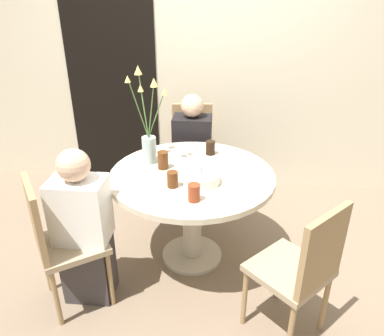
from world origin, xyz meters
TOP-DOWN VIEW (x-y plane):
  - ground_plane at (0.00, 0.00)m, footprint 16.00×16.00m
  - wall_back at (0.00, 1.35)m, footprint 8.00×0.05m
  - doorway_panel at (-0.93, 1.31)m, footprint 0.90×0.01m
  - dining_table at (0.00, 0.00)m, footprint 1.17×1.17m
  - chair_far_back at (-0.09, 0.95)m, footprint 0.44×0.44m
  - chair_right_flank at (-0.79, -0.54)m, footprint 0.56×0.56m
  - chair_left_flank at (0.68, -0.67)m, footprint 0.57×0.57m
  - birthday_cake at (0.07, -0.14)m, footprint 0.25×0.25m
  - flower_vase at (-0.33, 0.15)m, footprint 0.25×0.33m
  - side_plate at (-0.30, -0.05)m, footprint 0.16×0.16m
  - drink_glass_0 at (0.11, 0.34)m, footprint 0.07×0.07m
  - drink_glass_1 at (-0.21, 0.06)m, footprint 0.08×0.08m
  - drink_glass_2 at (-0.11, -0.21)m, footprint 0.07×0.07m
  - drink_glass_3 at (0.05, -0.37)m, footprint 0.08×0.08m
  - person_guest at (-0.07, 0.79)m, footprint 0.34×0.24m
  - person_woman at (-0.65, -0.45)m, footprint 0.34×0.24m

SIDE VIEW (x-z plane):
  - ground_plane at x=0.00m, z-range 0.00..0.00m
  - person_guest at x=-0.07m, z-range -0.03..1.06m
  - person_woman at x=-0.65m, z-range -0.03..1.06m
  - chair_far_back at x=-0.09m, z-range 0.06..0.99m
  - chair_right_flank at x=-0.79m, z-range 0.06..0.99m
  - chair_left_flank at x=0.68m, z-range 0.06..0.99m
  - dining_table at x=0.00m, z-range 0.23..0.96m
  - side_plate at x=-0.30m, z-range 0.74..0.75m
  - birthday_cake at x=0.07m, z-range 0.72..0.83m
  - drink_glass_2 at x=-0.11m, z-range 0.74..0.85m
  - drink_glass_0 at x=0.11m, z-range 0.74..0.85m
  - drink_glass_3 at x=0.05m, z-range 0.74..0.85m
  - drink_glass_1 at x=-0.21m, z-range 0.74..0.87m
  - flower_vase at x=-0.33m, z-range 0.62..1.31m
  - doorway_panel at x=-0.93m, z-range 0.00..2.05m
  - wall_back at x=0.00m, z-range 0.00..2.60m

